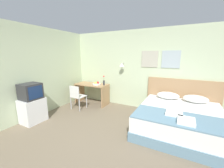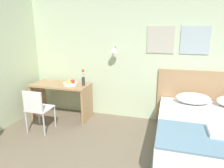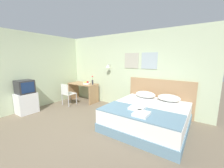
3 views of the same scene
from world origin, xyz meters
TOP-DOWN VIEW (x-y plane):
  - wall_back at (0.01, 2.58)m, footprint 5.77×0.31m
  - bed at (1.37, 1.50)m, footprint 1.89×1.98m
  - headboard at (1.37, 2.52)m, footprint 2.01×0.06m
  - pillow_left at (1.02, 2.24)m, footprint 0.62×0.42m
  - folded_towel_near_foot at (1.26, 1.07)m, footprint 0.33×0.31m
  - desk at (-1.67, 2.14)m, footprint 1.24×0.60m
  - desk_chair at (-1.76, 1.40)m, footprint 0.42×0.42m
  - fruit_bowl at (-1.42, 2.11)m, footprint 0.30×0.30m
  - flower_vase at (-1.15, 2.17)m, footprint 0.07×0.07m

SIDE VIEW (x-z plane):
  - bed at x=1.37m, z-range 0.00..0.56m
  - desk_chair at x=-1.76m, z-range 0.08..0.91m
  - desk at x=-1.67m, z-range 0.15..0.91m
  - headboard at x=1.37m, z-range 0.00..1.13m
  - folded_towel_near_foot at x=1.26m, z-range 0.58..0.64m
  - pillow_left at x=1.02m, z-range 0.56..0.76m
  - fruit_bowl at x=-1.42m, z-range 0.74..0.87m
  - flower_vase at x=-1.15m, z-range 0.72..1.07m
  - wall_back at x=0.01m, z-range 0.01..2.66m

